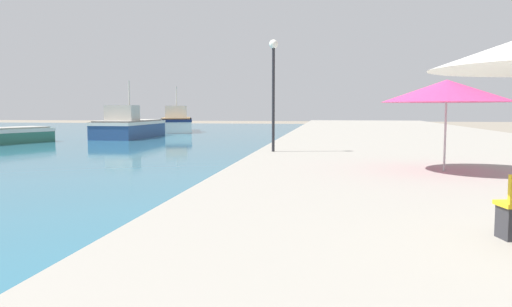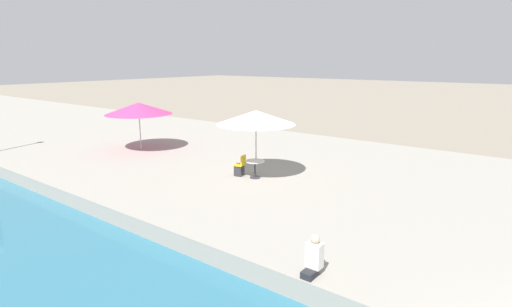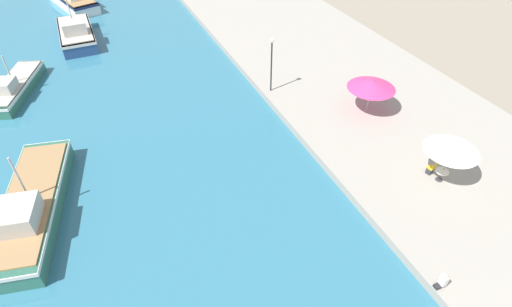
{
  "view_description": "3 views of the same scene",
  "coord_description": "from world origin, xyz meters",
  "px_view_note": "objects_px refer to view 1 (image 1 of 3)",
  "views": [
    {
      "loc": [
        3.12,
        5.29,
        2.37
      ],
      "look_at": [
        1.5,
        15.92,
        1.4
      ],
      "focal_mm": 35.0,
      "sensor_mm": 36.0,
      "label": 1
    },
    {
      "loc": [
        -7.02,
        1.93,
        5.43
      ],
      "look_at": [
        5.92,
        11.76,
        1.6
      ],
      "focal_mm": 28.0,
      "sensor_mm": 36.0,
      "label": 2
    },
    {
      "loc": [
        -12.06,
        -0.24,
        17.91
      ],
      "look_at": [
        -4.0,
        18.0,
        1.2
      ],
      "focal_mm": 28.0,
      "sensor_mm": 36.0,
      "label": 3
    }
  ],
  "objects_px": {
    "fishing_boat_far": "(129,126)",
    "lamppost": "(273,76)",
    "cafe_umbrella_white": "(447,91)",
    "fishing_boat_distant": "(177,123)"
  },
  "relations": [
    {
      "from": "fishing_boat_far",
      "to": "lamppost",
      "type": "height_order",
      "value": "lamppost"
    },
    {
      "from": "fishing_boat_distant",
      "to": "cafe_umbrella_white",
      "type": "xyz_separation_m",
      "value": [
        18.85,
        -34.4,
        1.92
      ]
    },
    {
      "from": "fishing_boat_far",
      "to": "lamppost",
      "type": "distance_m",
      "value": 22.74
    },
    {
      "from": "fishing_boat_far",
      "to": "cafe_umbrella_white",
      "type": "relative_size",
      "value": 2.3
    },
    {
      "from": "lamppost",
      "to": "fishing_boat_far",
      "type": "bearing_deg",
      "value": 127.7
    },
    {
      "from": "fishing_boat_far",
      "to": "fishing_boat_distant",
      "type": "xyz_separation_m",
      "value": [
        0.52,
        10.89,
        0.0
      ]
    },
    {
      "from": "fishing_boat_far",
      "to": "fishing_boat_distant",
      "type": "relative_size",
      "value": 0.82
    },
    {
      "from": "lamppost",
      "to": "fishing_boat_distant",
      "type": "bearing_deg",
      "value": 114.8
    },
    {
      "from": "fishing_boat_far",
      "to": "cafe_umbrella_white",
      "type": "xyz_separation_m",
      "value": [
        19.37,
        -23.51,
        1.93
      ]
    },
    {
      "from": "fishing_boat_distant",
      "to": "lamppost",
      "type": "height_order",
      "value": "lamppost"
    }
  ]
}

